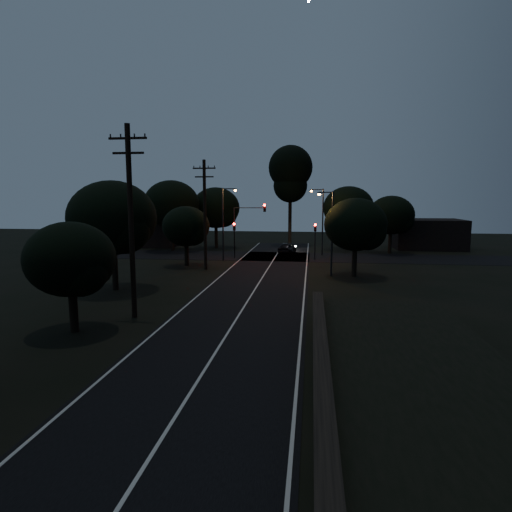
# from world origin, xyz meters

# --- Properties ---
(ground) EXTENTS (160.00, 160.00, 0.00)m
(ground) POSITION_xyz_m (0.00, 0.00, 0.00)
(ground) COLOR black
(road_surface) EXTENTS (60.00, 70.00, 0.03)m
(road_surface) POSITION_xyz_m (0.00, 31.12, 0.01)
(road_surface) COLOR black
(road_surface) RESTS_ON ground
(retaining_wall) EXTENTS (6.93, 26.00, 1.60)m
(retaining_wall) POSITION_xyz_m (7.74, 3.00, 0.62)
(retaining_wall) COLOR black
(retaining_wall) RESTS_ON ground
(utility_pole_mid) EXTENTS (2.20, 0.30, 11.00)m
(utility_pole_mid) POSITION_xyz_m (-6.00, 15.00, 5.74)
(utility_pole_mid) COLOR black
(utility_pole_mid) RESTS_ON ground
(utility_pole_far) EXTENTS (2.20, 0.30, 10.50)m
(utility_pole_far) POSITION_xyz_m (-6.00, 32.00, 5.48)
(utility_pole_far) COLOR black
(utility_pole_far) RESTS_ON ground
(tree_left_b) EXTENTS (4.52, 4.52, 5.75)m
(tree_left_b) POSITION_xyz_m (-7.84, 11.91, 3.72)
(tree_left_b) COLOR black
(tree_left_b) RESTS_ON ground
(tree_left_c) EXTENTS (6.50, 6.50, 8.21)m
(tree_left_c) POSITION_xyz_m (-10.27, 21.87, 5.31)
(tree_left_c) COLOR black
(tree_left_c) RESTS_ON ground
(tree_left_d) EXTENTS (4.80, 4.80, 6.09)m
(tree_left_d) POSITION_xyz_m (-8.33, 33.90, 3.94)
(tree_left_d) COLOR black
(tree_left_d) RESTS_ON ground
(tree_far_nw) EXTENTS (6.61, 6.61, 8.37)m
(tree_far_nw) POSITION_xyz_m (-8.77, 49.87, 5.42)
(tree_far_nw) COLOR black
(tree_far_nw) RESTS_ON ground
(tree_far_w) EXTENTS (7.21, 7.21, 9.19)m
(tree_far_w) POSITION_xyz_m (-13.74, 45.85, 5.98)
(tree_far_w) COLOR black
(tree_far_w) RESTS_ON ground
(tree_far_ne) EXTENTS (6.69, 6.69, 8.46)m
(tree_far_ne) POSITION_xyz_m (9.24, 49.86, 5.47)
(tree_far_ne) COLOR black
(tree_far_ne) RESTS_ON ground
(tree_far_e) EXTENTS (5.67, 5.67, 7.20)m
(tree_far_e) POSITION_xyz_m (14.20, 46.89, 4.66)
(tree_far_e) COLOR black
(tree_far_e) RESTS_ON ground
(tree_right_a) EXTENTS (5.45, 5.45, 6.93)m
(tree_right_a) POSITION_xyz_m (8.19, 29.89, 4.49)
(tree_right_a) COLOR black
(tree_right_a) RESTS_ON ground
(tall_pine) EXTENTS (6.37, 6.37, 14.48)m
(tall_pine) POSITION_xyz_m (1.00, 55.00, 10.43)
(tall_pine) COLOR black
(tall_pine) RESTS_ON ground
(building_left) EXTENTS (10.00, 8.00, 4.40)m
(building_left) POSITION_xyz_m (-20.00, 52.00, 2.20)
(building_left) COLOR black
(building_left) RESTS_ON ground
(building_right) EXTENTS (9.00, 7.00, 4.00)m
(building_right) POSITION_xyz_m (20.00, 53.00, 2.00)
(building_right) COLOR black
(building_right) RESTS_ON ground
(signal_left) EXTENTS (0.28, 0.35, 4.10)m
(signal_left) POSITION_xyz_m (-4.60, 39.99, 2.84)
(signal_left) COLOR black
(signal_left) RESTS_ON ground
(signal_right) EXTENTS (0.28, 0.35, 4.10)m
(signal_right) POSITION_xyz_m (4.60, 39.99, 2.84)
(signal_right) COLOR black
(signal_right) RESTS_ON ground
(signal_mast) EXTENTS (3.70, 0.35, 6.25)m
(signal_mast) POSITION_xyz_m (-2.91, 39.99, 4.34)
(signal_mast) COLOR black
(signal_mast) RESTS_ON ground
(streetlight_a) EXTENTS (1.66, 0.26, 8.00)m
(streetlight_a) POSITION_xyz_m (-5.31, 38.00, 4.64)
(streetlight_a) COLOR black
(streetlight_a) RESTS_ON ground
(streetlight_b) EXTENTS (1.66, 0.26, 8.00)m
(streetlight_b) POSITION_xyz_m (5.31, 44.00, 4.64)
(streetlight_b) COLOR black
(streetlight_b) RESTS_ON ground
(streetlight_c) EXTENTS (1.46, 0.26, 7.50)m
(streetlight_c) POSITION_xyz_m (5.83, 30.00, 4.35)
(streetlight_c) COLOR black
(streetlight_c) RESTS_ON ground
(car) EXTENTS (2.41, 4.25, 1.36)m
(car) POSITION_xyz_m (1.19, 45.23, 0.68)
(car) COLOR black
(car) RESTS_ON ground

